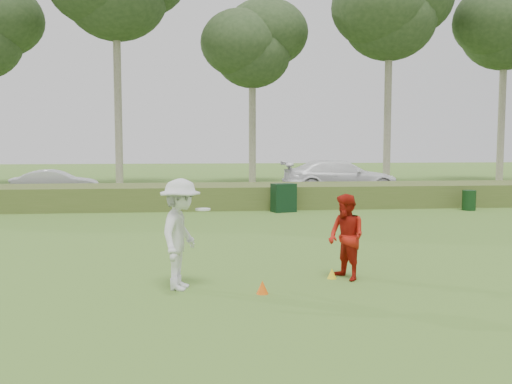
{
  "coord_description": "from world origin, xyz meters",
  "views": [
    {
      "loc": [
        -1.64,
        -11.06,
        2.63
      ],
      "look_at": [
        0.0,
        4.0,
        1.3
      ],
      "focal_mm": 40.0,
      "sensor_mm": 36.0,
      "label": 1
    }
  ],
  "objects": [
    {
      "name": "player_white",
      "position": [
        -1.89,
        -0.94,
        0.99
      ],
      "size": [
        1.06,
        1.43,
        1.98
      ],
      "rotation": [
        0.0,
        0.0,
        1.3
      ],
      "color": "silver",
      "rests_on": "ground"
    },
    {
      "name": "utility_cabinet",
      "position": [
        1.71,
        10.09,
        0.54
      ],
      "size": [
        0.98,
        0.76,
        1.07
      ],
      "primitive_type": "cube",
      "rotation": [
        0.0,
        0.0,
        0.29
      ],
      "color": "black",
      "rests_on": "ground"
    },
    {
      "name": "car_right",
      "position": [
        5.57,
        16.45,
        0.9
      ],
      "size": [
        5.85,
        2.49,
        1.68
      ],
      "primitive_type": "imported",
      "rotation": [
        0.0,
        0.0,
        1.55
      ],
      "color": "white",
      "rests_on": "park_road"
    },
    {
      "name": "ground",
      "position": [
        0.0,
        0.0,
        0.0
      ],
      "size": [
        120.0,
        120.0,
        0.0
      ],
      "primitive_type": "plane",
      "color": "#427025",
      "rests_on": "ground"
    },
    {
      "name": "cone_orange",
      "position": [
        -0.48,
        -1.43,
        0.12
      ],
      "size": [
        0.21,
        0.21,
        0.23
      ],
      "primitive_type": "cone",
      "color": "#F95E0D",
      "rests_on": "ground"
    },
    {
      "name": "reed_strip",
      "position": [
        0.0,
        12.0,
        0.45
      ],
      "size": [
        80.0,
        3.0,
        0.9
      ],
      "primitive_type": "cube",
      "color": "#475B24",
      "rests_on": "ground"
    },
    {
      "name": "player_red",
      "position": [
        1.24,
        -0.57,
        0.82
      ],
      "size": [
        0.89,
        0.98,
        1.64
      ],
      "primitive_type": "imported",
      "rotation": [
        0.0,
        0.0,
        -1.16
      ],
      "color": "#AA190E",
      "rests_on": "ground"
    },
    {
      "name": "tree_5",
      "position": [
        10.0,
        22.5,
        10.47
      ],
      "size": [
        7.28,
        7.28,
        14.0
      ],
      "color": "gray",
      "rests_on": "ground"
    },
    {
      "name": "car_mid",
      "position": [
        -8.05,
        16.2,
        0.71
      ],
      "size": [
        4.05,
        1.82,
        1.29
      ],
      "primitive_type": "imported",
      "rotation": [
        0.0,
        0.0,
        1.69
      ],
      "color": "silver",
      "rests_on": "park_road"
    },
    {
      "name": "cone_yellow",
      "position": [
        0.99,
        -0.47,
        0.1
      ],
      "size": [
        0.18,
        0.18,
        0.2
      ],
      "primitive_type": "cone",
      "color": "yellow",
      "rests_on": "ground"
    },
    {
      "name": "trash_bin",
      "position": [
        8.93,
        9.83,
        0.39
      ],
      "size": [
        0.66,
        0.66,
        0.78
      ],
      "primitive_type": "cylinder",
      "rotation": [
        0.0,
        0.0,
        -0.34
      ],
      "color": "black",
      "rests_on": "ground"
    },
    {
      "name": "tree_4",
      "position": [
        2.0,
        24.5,
        8.59
      ],
      "size": [
        6.24,
        6.24,
        11.5
      ],
      "color": "gray",
      "rests_on": "ground"
    },
    {
      "name": "tree_6",
      "position": [
        18.0,
        23.8,
        10.1
      ],
      "size": [
        7.02,
        7.02,
        13.5
      ],
      "color": "gray",
      "rests_on": "ground"
    },
    {
      "name": "park_road",
      "position": [
        0.0,
        17.0,
        0.03
      ],
      "size": [
        80.0,
        6.0,
        0.06
      ],
      "primitive_type": "cube",
      "color": "#2D2D2D",
      "rests_on": "ground"
    }
  ]
}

